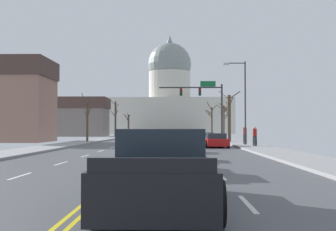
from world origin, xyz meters
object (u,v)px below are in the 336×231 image
(sedan_oncoming_00, at_px, (149,136))
(pedestrian_01, at_px, (255,135))
(signal_gantry, at_px, (205,98))
(sedan_oncoming_03, at_px, (143,133))
(sedan_oncoming_02, at_px, (157,134))
(street_lamp_right, at_px, (242,95))
(pickup_truck_near_06, at_px, (161,172))
(pedestrian_00, at_px, (245,134))
(sedan_near_00, at_px, (207,138))
(sedan_near_01, at_px, (173,138))
(sedan_near_05, at_px, (168,156))
(sedan_near_04, at_px, (172,149))
(sedan_near_02, at_px, (216,141))
(sedan_oncoming_01, at_px, (152,135))
(bicycle_parked, at_px, (255,142))
(sedan_near_03, at_px, (171,143))

(sedan_oncoming_00, xyz_separation_m, pedestrian_01, (10.48, -22.75, 0.51))
(signal_gantry, relative_size, sedan_oncoming_03, 1.83)
(sedan_oncoming_02, relative_size, sedan_oncoming_03, 1.00)
(street_lamp_right, relative_size, pedestrian_01, 4.52)
(pickup_truck_near_06, xyz_separation_m, sedan_oncoming_02, (-3.25, 68.63, -0.21))
(street_lamp_right, xyz_separation_m, pedestrian_00, (0.61, 2.34, -3.50))
(sedan_near_00, height_order, pickup_truck_near_06, pickup_truck_near_06)
(sedan_near_01, distance_m, sedan_near_05, 27.05)
(signal_gantry, xyz_separation_m, sedan_near_04, (-3.75, -29.91, -4.82))
(signal_gantry, xyz_separation_m, pedestrian_01, (3.11, -16.55, -4.29))
(signal_gantry, xyz_separation_m, sedan_near_00, (-0.04, -3.65, -4.82))
(sedan_near_02, height_order, sedan_near_04, sedan_near_02)
(sedan_near_02, height_order, pickup_truck_near_06, pickup_truck_near_06)
(street_lamp_right, relative_size, sedan_oncoming_02, 1.75)
(sedan_near_00, distance_m, sedan_near_02, 12.27)
(pickup_truck_near_06, bearing_deg, sedan_oncoming_02, 92.71)
(signal_gantry, bearing_deg, sedan_oncoming_00, 139.91)
(pedestrian_01, bearing_deg, pedestrian_00, 90.35)
(sedan_oncoming_01, relative_size, pedestrian_01, 2.71)
(sedan_oncoming_03, bearing_deg, bicycle_parked, -74.85)
(sedan_near_01, relative_size, sedan_oncoming_01, 0.99)
(sedan_oncoming_01, relative_size, pedestrian_00, 2.58)
(sedan_oncoming_00, distance_m, sedan_oncoming_03, 28.38)
(sedan_near_02, bearing_deg, sedan_oncoming_01, 103.04)
(signal_gantry, relative_size, sedan_near_03, 1.77)
(sedan_oncoming_03, bearing_deg, sedan_near_05, -84.64)
(sedan_near_02, bearing_deg, sedan_near_05, -100.23)
(signal_gantry, relative_size, sedan_oncoming_02, 1.82)
(sedan_oncoming_00, relative_size, sedan_oncoming_03, 1.01)
(street_lamp_right, distance_m, bicycle_parked, 4.68)
(pedestrian_00, bearing_deg, sedan_oncoming_00, 120.34)
(bicycle_parked, bearing_deg, sedan_oncoming_00, 115.39)
(pickup_truck_near_06, bearing_deg, signal_gantry, 84.89)
(sedan_near_01, xyz_separation_m, pedestrian_01, (6.99, -7.25, 0.45))
(sedan_near_00, distance_m, pedestrian_00, 8.61)
(sedan_oncoming_01, bearing_deg, bicycle_parked, -71.35)
(sedan_near_02, bearing_deg, sedan_oncoming_02, 99.58)
(bicycle_parked, bearing_deg, sedan_near_01, 136.34)
(sedan_oncoming_01, bearing_deg, pedestrian_01, -71.76)
(sedan_near_03, distance_m, pedestrian_00, 13.27)
(sedan_near_05, xyz_separation_m, sedan_oncoming_03, (-6.63, 70.76, -0.02))
(pedestrian_01, bearing_deg, sedan_near_00, 103.72)
(sedan_oncoming_02, bearing_deg, bicycle_parked, -76.03)
(sedan_near_04, distance_m, sedan_near_05, 6.44)
(pickup_truck_near_06, distance_m, bicycle_parked, 28.07)
(street_lamp_right, distance_m, sedan_near_04, 17.57)
(pickup_truck_near_06, height_order, pedestrian_00, pedestrian_00)
(signal_gantry, xyz_separation_m, sedan_oncoming_00, (-7.36, 6.20, -4.80))
(sedan_near_02, bearing_deg, bicycle_parked, -2.39)
(sedan_near_05, bearing_deg, bicycle_parked, 70.89)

